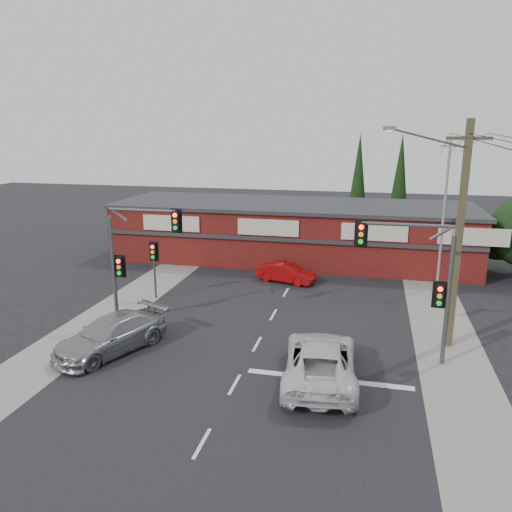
% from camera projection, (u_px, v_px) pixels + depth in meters
% --- Properties ---
extents(ground, '(120.00, 120.00, 0.00)m').
position_uv_depth(ground, '(251.00, 354.00, 21.80)').
color(ground, black).
rests_on(ground, ground).
extents(road_strip, '(14.00, 70.00, 0.01)m').
position_uv_depth(road_strip, '(274.00, 314.00, 26.51)').
color(road_strip, black).
rests_on(road_strip, ground).
extents(verge_left, '(3.00, 70.00, 0.02)m').
position_uv_depth(verge_left, '(127.00, 302.00, 28.40)').
color(verge_left, gray).
rests_on(verge_left, ground).
extents(verge_right, '(3.00, 70.00, 0.02)m').
position_uv_depth(verge_right, '(442.00, 328.00, 24.63)').
color(verge_right, gray).
rests_on(verge_right, ground).
extents(stop_line, '(6.50, 0.35, 0.01)m').
position_uv_depth(stop_line, '(329.00, 379.00, 19.60)').
color(stop_line, silver).
rests_on(stop_line, ground).
extents(white_suv, '(3.25, 6.13, 1.64)m').
position_uv_depth(white_suv, '(320.00, 360.00, 19.42)').
color(white_suv, silver).
rests_on(white_suv, ground).
extents(silver_suv, '(4.14, 5.80, 1.56)m').
position_uv_depth(silver_suv, '(111.00, 335.00, 21.93)').
color(silver_suv, '#989B9D').
rests_on(silver_suv, ground).
extents(red_sedan, '(3.97, 2.28, 1.24)m').
position_uv_depth(red_sedan, '(286.00, 273.00, 31.95)').
color(red_sedan, '#950909').
rests_on(red_sedan, ground).
extents(lane_dashes, '(0.12, 51.24, 0.01)m').
position_uv_depth(lane_dashes, '(280.00, 303.00, 28.23)').
color(lane_dashes, silver).
rests_on(lane_dashes, ground).
extents(shop_building, '(27.30, 8.40, 4.22)m').
position_uv_depth(shop_building, '(292.00, 231.00, 37.51)').
color(shop_building, '#521210').
rests_on(shop_building, ground).
extents(conifer_near, '(1.80, 1.80, 9.25)m').
position_uv_depth(conifer_near, '(358.00, 179.00, 42.30)').
color(conifer_near, '#2D2116').
rests_on(conifer_near, ground).
extents(conifer_far, '(1.80, 1.80, 9.25)m').
position_uv_depth(conifer_far, '(400.00, 177.00, 43.41)').
color(conifer_far, '#2D2116').
rests_on(conifer_far, ground).
extents(traffic_mast_left, '(3.77, 0.27, 5.97)m').
position_uv_depth(traffic_mast_left, '(132.00, 249.00, 24.14)').
color(traffic_mast_left, '#47494C').
rests_on(traffic_mast_left, ground).
extents(traffic_mast_right, '(3.96, 0.27, 5.97)m').
position_uv_depth(traffic_mast_right, '(421.00, 272.00, 20.25)').
color(traffic_mast_right, '#47494C').
rests_on(traffic_mast_right, ground).
extents(pedestal_signal, '(0.55, 0.27, 3.38)m').
position_uv_depth(pedestal_signal, '(154.00, 258.00, 28.46)').
color(pedestal_signal, '#47494C').
rests_on(pedestal_signal, ground).
extents(utility_pole, '(4.38, 0.59, 10.00)m').
position_uv_depth(utility_pole, '(456.00, 229.00, 21.43)').
color(utility_pole, brown).
rests_on(utility_pole, ground).
extents(steel_pole, '(1.20, 0.16, 9.00)m').
position_uv_depth(steel_pole, '(444.00, 212.00, 29.96)').
color(steel_pole, gray).
rests_on(steel_pole, ground).
extents(power_lines, '(2.01, 29.00, 1.22)m').
position_uv_depth(power_lines, '(499.00, 147.00, 15.35)').
color(power_lines, black).
rests_on(power_lines, ground).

